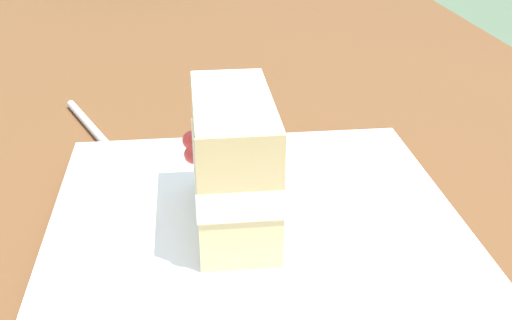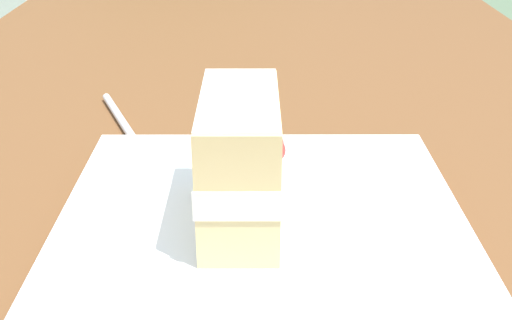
{
  "view_description": "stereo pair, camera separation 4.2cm",
  "coord_description": "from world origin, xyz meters",
  "px_view_note": "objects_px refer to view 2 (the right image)",
  "views": [
    {
      "loc": [
        -0.56,
        0.04,
        0.99
      ],
      "look_at": [
        -0.19,
        -0.01,
        0.81
      ],
      "focal_mm": 44.4,
      "sensor_mm": 36.0,
      "label": 1
    },
    {
      "loc": [
        -0.56,
        -0.0,
        0.99
      ],
      "look_at": [
        -0.19,
        -0.01,
        0.81
      ],
      "focal_mm": 44.4,
      "sensor_mm": 36.0,
      "label": 2
    }
  ],
  "objects_px": {
    "cake_slice": "(233,161)",
    "dessert_fork": "(123,130)",
    "patio_table": "(251,219)",
    "dessert_plate": "(256,228)"
  },
  "relations": [
    {
      "from": "patio_table",
      "to": "cake_slice",
      "type": "height_order",
      "value": "cake_slice"
    },
    {
      "from": "cake_slice",
      "to": "dessert_fork",
      "type": "relative_size",
      "value": 0.72
    },
    {
      "from": "cake_slice",
      "to": "dessert_fork",
      "type": "distance_m",
      "value": 0.22
    },
    {
      "from": "cake_slice",
      "to": "patio_table",
      "type": "bearing_deg",
      "value": -3.06
    },
    {
      "from": "dessert_plate",
      "to": "cake_slice",
      "type": "xyz_separation_m",
      "value": [
        -0.0,
        0.02,
        0.05
      ]
    },
    {
      "from": "patio_table",
      "to": "dessert_plate",
      "type": "distance_m",
      "value": 0.21
    },
    {
      "from": "dessert_fork",
      "to": "dessert_plate",
      "type": "bearing_deg",
      "value": -144.79
    },
    {
      "from": "dessert_plate",
      "to": "dessert_fork",
      "type": "height_order",
      "value": "dessert_plate"
    },
    {
      "from": "dessert_plate",
      "to": "cake_slice",
      "type": "relative_size",
      "value": 2.45
    },
    {
      "from": "cake_slice",
      "to": "dessert_plate",
      "type": "bearing_deg",
      "value": -85.47
    }
  ]
}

